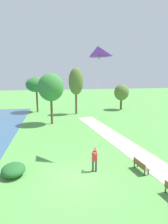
{
  "coord_description": "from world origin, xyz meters",
  "views": [
    {
      "loc": [
        -1.31,
        -12.88,
        7.76
      ],
      "look_at": [
        0.71,
        1.35,
        4.55
      ],
      "focal_mm": 31.72,
      "sensor_mm": 36.0,
      "label": 1
    }
  ],
  "objects_px": {
    "tree_behind_path": "(36,85)",
    "tree_horizon_far": "(121,93)",
    "person_kite_flyer": "(95,158)",
    "tree_treeline_left": "(76,82)",
    "flying_kite": "(98,53)",
    "lakeside_shrub": "(13,170)",
    "park_bench_far_walkway": "(140,165)",
    "tree_treeline_right": "(51,87)"
  },
  "relations": [
    {
      "from": "tree_treeline_right",
      "to": "tree_horizon_far",
      "type": "xyz_separation_m",
      "value": [
        12.83,
        8.08,
        -1.89
      ]
    },
    {
      "from": "tree_treeline_right",
      "to": "tree_treeline_left",
      "type": "bearing_deg",
      "value": 54.53
    },
    {
      "from": "flying_kite",
      "to": "tree_treeline_left",
      "type": "relative_size",
      "value": 0.99
    },
    {
      "from": "person_kite_flyer",
      "to": "park_bench_far_walkway",
      "type": "height_order",
      "value": "person_kite_flyer"
    },
    {
      "from": "person_kite_flyer",
      "to": "lakeside_shrub",
      "type": "bearing_deg",
      "value": 177.69
    },
    {
      "from": "tree_horizon_far",
      "to": "person_kite_flyer",
      "type": "bearing_deg",
      "value": -113.22
    },
    {
      "from": "person_kite_flyer",
      "to": "tree_behind_path",
      "type": "relative_size",
      "value": 0.29
    },
    {
      "from": "tree_treeline_left",
      "to": "tree_behind_path",
      "type": "height_order",
      "value": "tree_treeline_left"
    },
    {
      "from": "person_kite_flyer",
      "to": "park_bench_far_walkway",
      "type": "relative_size",
      "value": 1.17
    },
    {
      "from": "flying_kite",
      "to": "tree_treeline_right",
      "type": "distance_m",
      "value": 12.4
    },
    {
      "from": "tree_horizon_far",
      "to": "lakeside_shrub",
      "type": "height_order",
      "value": "tree_horizon_far"
    },
    {
      "from": "tree_treeline_right",
      "to": "person_kite_flyer",
      "type": "bearing_deg",
      "value": -76.09
    },
    {
      "from": "flying_kite",
      "to": "lakeside_shrub",
      "type": "height_order",
      "value": "flying_kite"
    },
    {
      "from": "person_kite_flyer",
      "to": "tree_treeline_left",
      "type": "height_order",
      "value": "tree_treeline_left"
    },
    {
      "from": "park_bench_far_walkway",
      "to": "lakeside_shrub",
      "type": "relative_size",
      "value": 0.81
    },
    {
      "from": "tree_treeline_left",
      "to": "person_kite_flyer",
      "type": "bearing_deg",
      "value": -91.8
    },
    {
      "from": "person_kite_flyer",
      "to": "tree_treeline_left",
      "type": "relative_size",
      "value": 0.23
    },
    {
      "from": "park_bench_far_walkway",
      "to": "tree_treeline_right",
      "type": "relative_size",
      "value": 0.22
    },
    {
      "from": "flying_kite",
      "to": "tree_behind_path",
      "type": "xyz_separation_m",
      "value": [
        -6.85,
        19.35,
        -4.05
      ]
    },
    {
      "from": "flying_kite",
      "to": "tree_treeline_right",
      "type": "height_order",
      "value": "flying_kite"
    },
    {
      "from": "tree_behind_path",
      "to": "tree_horizon_far",
      "type": "distance_m",
      "value": 15.62
    },
    {
      "from": "tree_treeline_right",
      "to": "lakeside_shrub",
      "type": "xyz_separation_m",
      "value": [
        -2.6,
        -13.6,
        -4.72
      ]
    },
    {
      "from": "lakeside_shrub",
      "to": "tree_behind_path",
      "type": "bearing_deg",
      "value": 90.28
    },
    {
      "from": "tree_treeline_right",
      "to": "tree_behind_path",
      "type": "bearing_deg",
      "value": 108.11
    },
    {
      "from": "flying_kite",
      "to": "park_bench_far_walkway",
      "type": "relative_size",
      "value": 4.95
    },
    {
      "from": "tree_behind_path",
      "to": "flying_kite",
      "type": "bearing_deg",
      "value": -70.5
    },
    {
      "from": "tree_treeline_left",
      "to": "tree_treeline_right",
      "type": "xyz_separation_m",
      "value": [
        -4.04,
        -5.67,
        -0.33
      ]
    },
    {
      "from": "tree_treeline_left",
      "to": "lakeside_shrub",
      "type": "bearing_deg",
      "value": -109.02
    },
    {
      "from": "tree_horizon_far",
      "to": "lakeside_shrub",
      "type": "xyz_separation_m",
      "value": [
        -15.43,
        -21.68,
        -2.83
      ]
    },
    {
      "from": "tree_behind_path",
      "to": "lakeside_shrub",
      "type": "relative_size",
      "value": 3.23
    },
    {
      "from": "flying_kite",
      "to": "lakeside_shrub",
      "type": "distance_m",
      "value": 11.13
    },
    {
      "from": "person_kite_flyer",
      "to": "tree_behind_path",
      "type": "distance_m",
      "value": 23.27
    },
    {
      "from": "flying_kite",
      "to": "tree_behind_path",
      "type": "height_order",
      "value": "flying_kite"
    },
    {
      "from": "tree_horizon_far",
      "to": "tree_behind_path",
      "type": "bearing_deg",
      "value": 179.28
    },
    {
      "from": "tree_treeline_left",
      "to": "tree_treeline_right",
      "type": "bearing_deg",
      "value": -125.47
    },
    {
      "from": "person_kite_flyer",
      "to": "tree_behind_path",
      "type": "bearing_deg",
      "value": 105.5
    },
    {
      "from": "lakeside_shrub",
      "to": "park_bench_far_walkway",
      "type": "bearing_deg",
      "value": -4.59
    },
    {
      "from": "tree_treeline_left",
      "to": "tree_behind_path",
      "type": "relative_size",
      "value": 1.26
    },
    {
      "from": "flying_kite",
      "to": "tree_treeline_right",
      "type": "relative_size",
      "value": 1.08
    },
    {
      "from": "tree_behind_path",
      "to": "tree_horizon_far",
      "type": "bearing_deg",
      "value": -0.72
    },
    {
      "from": "person_kite_flyer",
      "to": "lakeside_shrub",
      "type": "xyz_separation_m",
      "value": [
        -6.03,
        0.24,
        -0.61
      ]
    },
    {
      "from": "flying_kite",
      "to": "tree_behind_path",
      "type": "relative_size",
      "value": 1.24
    }
  ]
}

